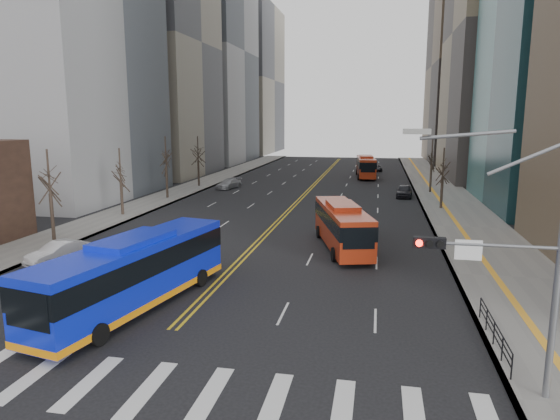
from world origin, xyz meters
TOP-DOWN VIEW (x-y plane):
  - ground at (0.00, 0.00)m, footprint 220.00×220.00m
  - sidewalk_right at (17.50, 45.00)m, footprint 7.00×130.00m
  - sidewalk_left at (-16.50, 45.00)m, footprint 5.00×130.00m
  - crosswalk at (0.00, 0.00)m, footprint 26.70×4.00m
  - centerline at (0.00, 55.00)m, footprint 0.55×100.00m
  - office_towers at (0.12, 68.51)m, footprint 83.00×134.00m
  - signal_mast at (13.77, 2.00)m, footprint 5.37×0.37m
  - pedestrian_railing at (14.30, 6.00)m, footprint 0.06×6.06m
  - street_trees at (-7.18, 34.55)m, footprint 35.20×47.20m
  - blue_bus at (-2.96, 7.30)m, footprint 5.31×13.44m
  - red_bus_near at (6.68, 21.42)m, footprint 5.33×11.17m
  - red_bus_far at (7.20, 68.10)m, footprint 3.61×11.62m
  - car_white at (-11.90, 13.77)m, footprint 3.02×4.75m
  - car_dark_mid at (12.50, 47.81)m, footprint 2.24×4.71m
  - car_silver at (-11.24, 51.07)m, footprint 3.04×4.99m
  - car_dark_far at (8.96, 78.44)m, footprint 2.07×4.02m

SIDE VIEW (x-z plane):
  - ground at x=0.00m, z-range 0.00..0.00m
  - crosswalk at x=0.00m, z-range 0.00..0.01m
  - centerline at x=0.00m, z-range 0.00..0.01m
  - sidewalk_right at x=17.50m, z-range 0.00..0.15m
  - sidewalk_left at x=-16.50m, z-range 0.00..0.15m
  - car_dark_far at x=8.96m, z-range 0.00..1.09m
  - car_silver at x=-11.24m, z-range 0.00..1.35m
  - car_white at x=-11.90m, z-range 0.00..1.48m
  - car_dark_mid at x=12.50m, z-range 0.00..1.55m
  - pedestrian_railing at x=14.30m, z-range 0.31..1.33m
  - red_bus_near at x=6.68m, z-range 0.20..3.66m
  - blue_bus at x=-2.96m, z-range 0.09..3.89m
  - red_bus_far at x=7.20m, z-range 0.20..3.83m
  - signal_mast at x=13.77m, z-range 0.16..9.55m
  - street_trees at x=-7.18m, z-range 1.07..8.67m
  - office_towers at x=0.12m, z-range -5.08..52.92m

